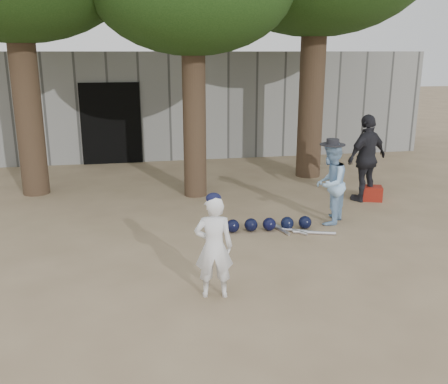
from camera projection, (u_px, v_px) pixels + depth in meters
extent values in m
plane|color=#937C5E|center=(195.00, 282.00, 6.73)|extent=(70.00, 70.00, 0.00)
imported|color=white|center=(214.00, 247.00, 6.17)|extent=(0.52, 0.38, 1.32)
imported|color=#98C3EC|center=(330.00, 184.00, 8.85)|extent=(0.88, 0.90, 1.47)
imported|color=black|center=(367.00, 158.00, 10.18)|extent=(1.14, 0.82, 1.79)
cube|color=maroon|center=(371.00, 193.00, 10.38)|extent=(0.50, 0.44, 0.30)
cube|color=gray|center=(155.00, 107.00, 13.88)|extent=(16.00, 0.35, 3.00)
cube|color=black|center=(111.00, 124.00, 13.57)|extent=(1.60, 0.08, 2.20)
cube|color=slate|center=(150.00, 99.00, 16.24)|extent=(16.00, 5.00, 3.00)
sphere|color=black|center=(233.00, 226.00, 8.54)|extent=(0.23, 0.23, 0.23)
sphere|color=black|center=(251.00, 225.00, 8.59)|extent=(0.23, 0.23, 0.23)
sphere|color=black|center=(269.00, 224.00, 8.63)|extent=(0.23, 0.23, 0.23)
sphere|color=black|center=(287.00, 223.00, 8.67)|extent=(0.23, 0.23, 0.23)
sphere|color=black|center=(305.00, 222.00, 8.72)|extent=(0.23, 0.23, 0.23)
cylinder|color=silver|center=(277.00, 228.00, 8.71)|extent=(0.25, 0.71, 0.06)
cylinder|color=silver|center=(289.00, 229.00, 8.63)|extent=(0.49, 0.60, 0.06)
cylinder|color=silver|center=(302.00, 231.00, 8.55)|extent=(0.66, 0.39, 0.06)
cylinder|color=silver|center=(314.00, 233.00, 8.47)|extent=(0.70, 0.28, 0.06)
cylinder|color=brown|center=(23.00, 64.00, 10.19)|extent=(0.56, 0.56, 5.50)
cylinder|color=brown|center=(194.00, 77.00, 10.13)|extent=(0.48, 0.48, 5.00)
cylinder|color=brown|center=(313.00, 56.00, 11.71)|extent=(0.60, 0.60, 5.80)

